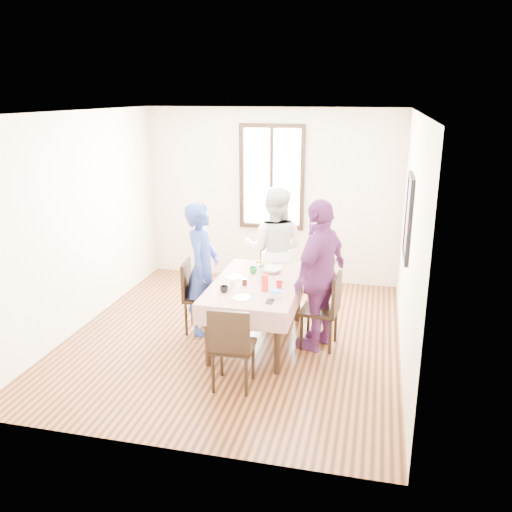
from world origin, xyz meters
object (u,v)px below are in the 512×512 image
at_px(chair_near, 233,346).
at_px(person_far, 274,250).
at_px(chair_far, 274,277).
at_px(chair_left, 202,297).
at_px(person_right, 319,275).
at_px(chair_right, 320,310).
at_px(person_left, 202,269).
at_px(dining_table, 257,312).

distance_m(chair_near, person_far, 2.15).
bearing_deg(person_far, chair_far, -91.32).
height_order(chair_left, person_right, person_right).
bearing_deg(chair_right, chair_near, 151.96).
relative_size(chair_right, chair_near, 1.00).
distance_m(chair_left, person_far, 1.24).
relative_size(person_left, person_right, 0.92).
height_order(chair_far, person_left, person_left).
height_order(chair_left, chair_near, same).
height_order(person_left, person_right, person_right).
height_order(chair_left, chair_far, same).
relative_size(chair_far, person_right, 0.51).
bearing_deg(chair_near, chair_left, 119.38).
xyz_separation_m(person_far, person_right, (0.73, -1.00, 0.03)).
height_order(chair_near, person_far, person_far).
relative_size(person_far, person_right, 0.96).
xyz_separation_m(chair_far, chair_near, (0.00, -2.13, 0.00)).
bearing_deg(person_left, chair_left, 87.58).
xyz_separation_m(chair_right, chair_near, (-0.75, -1.11, 0.00)).
height_order(chair_near, person_left, person_left).
xyz_separation_m(chair_left, chair_far, (0.75, 0.92, 0.00)).
bearing_deg(chair_far, chair_right, 117.63).
bearing_deg(chair_far, dining_table, 81.36).
height_order(chair_right, chair_near, same).
bearing_deg(chair_left, person_left, 82.45).
xyz_separation_m(dining_table, person_left, (-0.73, 0.15, 0.45)).
xyz_separation_m(chair_right, person_far, (-0.75, 1.00, 0.40)).
relative_size(chair_left, chair_far, 1.00).
height_order(chair_near, person_right, person_right).
distance_m(chair_right, person_right, 0.44).
bearing_deg(chair_near, person_left, 118.70).
distance_m(chair_near, person_right, 1.40).
bearing_deg(chair_right, chair_far, 42.06).
relative_size(dining_table, chair_far, 1.70).
distance_m(chair_left, chair_right, 1.49).
height_order(chair_right, person_far, person_far).
distance_m(chair_far, person_far, 0.41).
distance_m(person_far, person_right, 1.23).
height_order(dining_table, person_right, person_right).
bearing_deg(chair_far, person_left, 43.06).
bearing_deg(chair_near, chair_far, 87.73).
xyz_separation_m(chair_right, person_left, (-1.47, 0.10, 0.37)).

